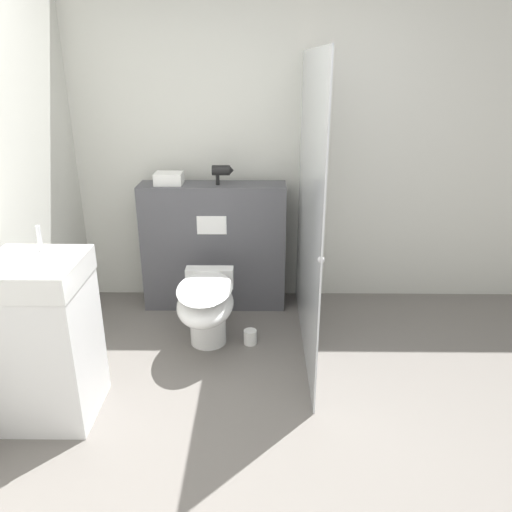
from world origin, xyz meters
TOP-DOWN VIEW (x-y plane):
  - ground_plane at (0.00, 0.00)m, footprint 12.00×12.00m
  - wall_back at (0.00, 1.98)m, footprint 8.00×0.06m
  - partition_panel at (-0.27, 1.75)m, footprint 1.11×0.27m
  - shower_glass at (0.39, 1.17)m, footprint 0.04×1.56m
  - toilet at (-0.28, 1.10)m, footprint 0.37×0.66m
  - sink_vanity at (-1.06, 0.40)m, footprint 0.49×0.48m
  - hair_drier at (-0.20, 1.73)m, footprint 0.16×0.07m
  - folded_towel at (-0.60, 1.75)m, footprint 0.20×0.17m
  - spare_toilet_roll at (0.02, 1.13)m, footprint 0.09×0.09m

SIDE VIEW (x-z plane):
  - ground_plane at x=0.00m, z-range 0.00..0.00m
  - spare_toilet_roll at x=0.02m, z-range 0.00..0.10m
  - toilet at x=-0.28m, z-range 0.07..0.55m
  - sink_vanity at x=-1.06m, z-range -0.07..0.99m
  - partition_panel at x=-0.27m, z-range 0.00..1.00m
  - shower_glass at x=0.39m, z-range 0.00..1.92m
  - folded_towel at x=-0.60m, z-range 1.00..1.08m
  - hair_drier at x=-0.20m, z-range 1.03..1.17m
  - wall_back at x=0.00m, z-range 0.00..2.50m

